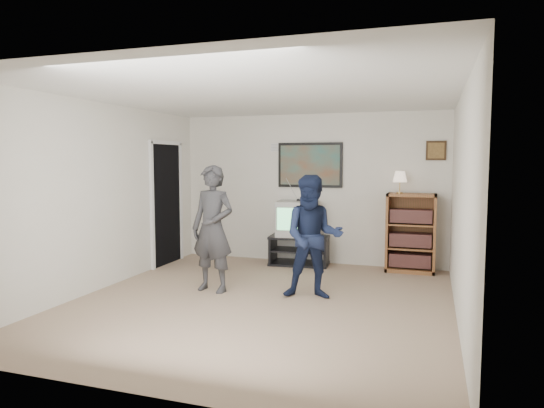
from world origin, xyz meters
The scene contains 13 objects.
room_shell centered at (0.00, 0.35, 1.25)m, with size 4.51×5.00×2.51m.
media_stand centered at (-0.11, 2.23, 0.24)m, with size 1.01×0.62×0.48m.
crt_television centered at (-0.13, 2.23, 0.77)m, with size 0.68×0.58×0.58m, color #9C9C97, non-canonical shape.
bookshelf centered at (1.66, 2.28, 0.61)m, with size 0.74×0.42×1.22m, color brown, non-canonical shape.
table_lamp centered at (1.48, 2.27, 1.39)m, with size 0.22×0.22×0.34m, color beige, non-canonical shape.
person_tall centered at (-0.77, 0.29, 0.83)m, with size 0.61×0.40×1.67m, color #2E2E30.
person_short centered at (0.56, 0.38, 0.78)m, with size 0.75×0.59×1.55m, color #141C37.
controller_left centered at (-0.83, 0.48, 1.26)m, with size 0.03×0.12×0.03m, color white.
controller_right centered at (0.61, 0.66, 1.06)m, with size 0.03×0.12×0.03m, color white.
poster centered at (0.00, 2.48, 1.65)m, with size 1.10×0.03×0.75m, color black.
air_vent centered at (-0.55, 2.48, 1.95)m, with size 0.28×0.02×0.14m, color white.
small_picture centered at (2.00, 2.48, 1.88)m, with size 0.30×0.03×0.30m, color black.
doorway centered at (-2.23, 1.60, 1.00)m, with size 0.03×0.85×2.00m, color black.
Camera 1 is at (1.95, -5.46, 1.73)m, focal length 32.00 mm.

